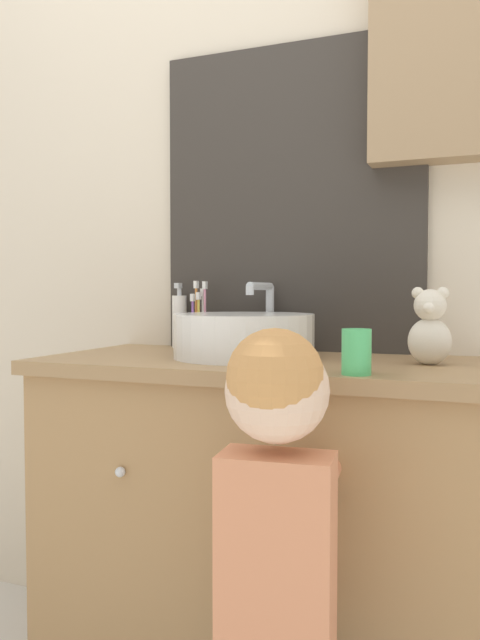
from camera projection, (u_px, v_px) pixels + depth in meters
wall_back at (301, 218)px, 1.82m from camera, size 3.20×0.18×2.50m
vanity_counter at (259, 530)px, 1.60m from camera, size 1.11×0.54×0.89m
sink_basin at (245, 335)px, 1.60m from camera, size 0.36×0.41×0.20m
toothbrush_holder at (200, 331)px, 1.83m from camera, size 0.08×0.08×0.20m
soap_dispenser at (179, 321)px, 1.90m from camera, size 0.04×0.04×0.20m
child_figure at (278, 535)px, 1.10m from camera, size 0.21×0.48×0.99m
teddy_bear at (430, 328)px, 1.44m from camera, size 0.10×0.08×0.18m
drinking_cup at (356, 352)px, 1.27m from camera, size 0.06×0.06×0.09m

